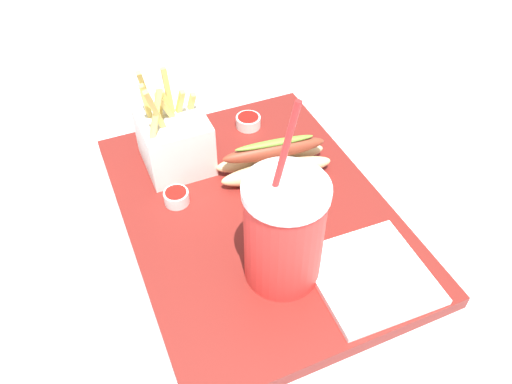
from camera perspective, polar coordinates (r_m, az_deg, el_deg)
name	(u,v)px	position (r m, az deg, el deg)	size (l,w,h in m)	color
ground_plane	(256,223)	(0.71, 0.00, -3.48)	(2.40, 2.40, 0.02)	silver
food_tray	(256,213)	(0.69, 0.00, -2.37)	(0.46, 0.34, 0.02)	maroon
soda_cup	(284,232)	(0.56, 3.14, -4.45)	(0.09, 0.09, 0.24)	red
fries_basket	(174,139)	(0.73, -9.16, 5.83)	(0.10, 0.09, 0.15)	white
hot_dog_1	(274,161)	(0.72, 2.02, 3.51)	(0.08, 0.17, 0.06)	#E5C689
ketchup_cup_1	(176,197)	(0.69, -8.89, -0.51)	(0.03, 0.03, 0.02)	white
ketchup_cup_2	(248,121)	(0.81, -0.87, 7.94)	(0.04, 0.04, 0.02)	white
napkin_stack	(371,276)	(0.62, 12.69, -9.12)	(0.13, 0.13, 0.01)	white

